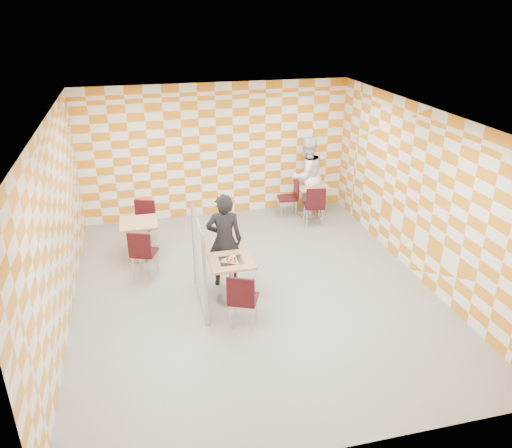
{
  "coord_description": "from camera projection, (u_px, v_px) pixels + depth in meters",
  "views": [
    {
      "loc": [
        -1.71,
        -7.21,
        4.59
      ],
      "look_at": [
        0.1,
        0.2,
        1.15
      ],
      "focal_mm": 35.0,
      "sensor_mm": 36.0,
      "label": 1
    }
  ],
  "objects": [
    {
      "name": "chair_main_front",
      "position": [
        242.0,
        297.0,
        7.43
      ],
      "size": [
        0.56,
        0.56,
        0.92
      ],
      "color": "black",
      "rests_on": "ground"
    },
    {
      "name": "chair_second_front",
      "position": [
        315.0,
        203.0,
        10.84
      ],
      "size": [
        0.48,
        0.49,
        0.92
      ],
      "color": "black",
      "rests_on": "ground"
    },
    {
      "name": "chair_empty_near",
      "position": [
        142.0,
        250.0,
        8.81
      ],
      "size": [
        0.55,
        0.55,
        0.92
      ],
      "color": "black",
      "rests_on": "ground"
    },
    {
      "name": "second_table",
      "position": [
        311.0,
        195.0,
        11.41
      ],
      "size": [
        0.7,
        0.7,
        0.75
      ],
      "color": "tan",
      "rests_on": "ground"
    },
    {
      "name": "sport_bottle",
      "position": [
        306.0,
        180.0,
        11.37
      ],
      "size": [
        0.06,
        0.06,
        0.2
      ],
      "color": "white",
      "rests_on": "second_table"
    },
    {
      "name": "empty_table",
      "position": [
        140.0,
        233.0,
        9.53
      ],
      "size": [
        0.7,
        0.7,
        0.75
      ],
      "color": "tan",
      "rests_on": "ground"
    },
    {
      "name": "main_table",
      "position": [
        231.0,
        273.0,
        8.15
      ],
      "size": [
        0.7,
        0.7,
        0.75
      ],
      "color": "tan",
      "rests_on": "ground"
    },
    {
      "name": "pizza_on_foil",
      "position": [
        231.0,
        260.0,
        8.03
      ],
      "size": [
        0.4,
        0.4,
        0.04
      ],
      "color": "silver",
      "rests_on": "main_table"
    },
    {
      "name": "partition",
      "position": [
        199.0,
        261.0,
        7.95
      ],
      "size": [
        0.08,
        1.38,
        1.55
      ],
      "color": "white",
      "rests_on": "ground"
    },
    {
      "name": "man_dark",
      "position": [
        224.0,
        240.0,
        8.49
      ],
      "size": [
        0.68,
        0.51,
        1.69
      ],
      "primitive_type": "imported",
      "rotation": [
        0.0,
        0.0,
        2.97
      ],
      "color": "black",
      "rests_on": "ground"
    },
    {
      "name": "man_white",
      "position": [
        306.0,
        176.0,
        11.4
      ],
      "size": [
        1.06,
        0.94,
        1.82
      ],
      "primitive_type": "imported",
      "rotation": [
        0.0,
        0.0,
        3.47
      ],
      "color": "white",
      "rests_on": "ground"
    },
    {
      "name": "chair_empty_far",
      "position": [
        144.0,
        220.0,
        10.04
      ],
      "size": [
        0.54,
        0.55,
        0.92
      ],
      "color": "black",
      "rests_on": "ground"
    },
    {
      "name": "room_shell",
      "position": [
        246.0,
        198.0,
        8.51
      ],
      "size": [
        7.0,
        7.0,
        7.0
      ],
      "color": "gray",
      "rests_on": "ground"
    },
    {
      "name": "chair_second_side",
      "position": [
        292.0,
        194.0,
        11.36
      ],
      "size": [
        0.46,
        0.46,
        0.92
      ],
      "color": "black",
      "rests_on": "ground"
    },
    {
      "name": "soda_bottle",
      "position": [
        315.0,
        179.0,
        11.35
      ],
      "size": [
        0.07,
        0.07,
        0.23
      ],
      "color": "black",
      "rests_on": "second_table"
    }
  ]
}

